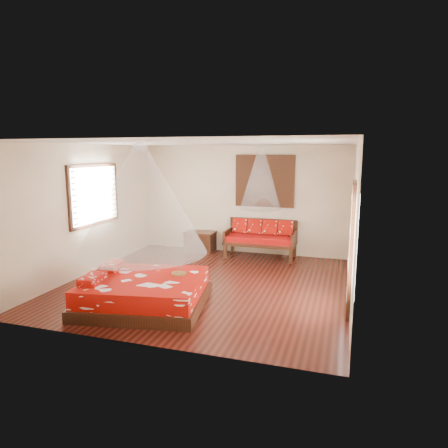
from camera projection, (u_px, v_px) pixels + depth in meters
The scene contains 10 objects.
room at pixel (207, 215), 7.85m from camera, with size 5.54×5.54×2.84m.
bed at pixel (144, 292), 6.86m from camera, with size 2.31×2.15×0.63m.
daybed at pixel (261, 237), 10.07m from camera, with size 1.76×0.78×0.94m.
storage_chest at pixel (200, 241), 10.67m from camera, with size 0.78×0.57×0.54m.
shutter_panel at pixel (265, 181), 10.15m from camera, with size 1.52×0.06×1.32m.
window_left at pixel (95, 195), 8.78m from camera, with size 0.10×1.74×1.34m.
glazed_door at pixel (351, 248), 6.55m from camera, with size 0.08×1.02×2.16m.
wine_tray at pixel (179, 271), 7.01m from camera, with size 0.26×0.26×0.21m.
mosquito_net_main at pixel (141, 200), 6.58m from camera, with size 2.16×2.16×1.80m, color white.
mosquito_net_daybed at pixel (261, 178), 9.69m from camera, with size 1.01×1.01×1.50m, color white.
Camera 1 is at (2.63, -7.31, 2.61)m, focal length 32.00 mm.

